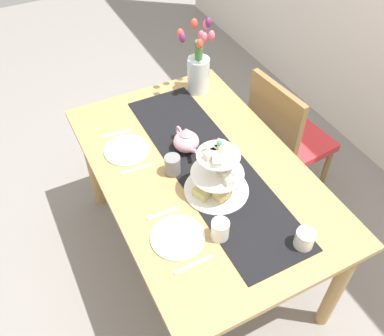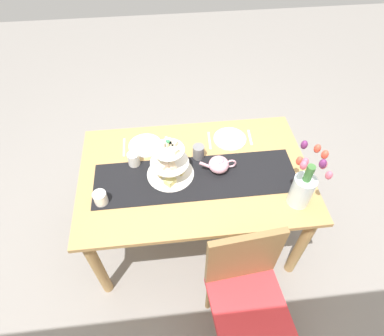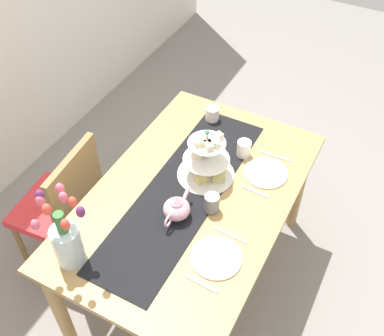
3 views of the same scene
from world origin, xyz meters
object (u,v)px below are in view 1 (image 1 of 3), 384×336
at_px(teapot, 186,141).
at_px(fork_right, 163,213).
at_px(dining_table, 200,184).
at_px(mug_white_text, 220,230).
at_px(dinner_plate_right, 178,237).
at_px(tiered_cake_stand, 217,177).
at_px(dinner_plate_left, 127,150).
at_px(knife_left, 138,169).
at_px(chair_left, 284,137).
at_px(cream_jug, 304,239).
at_px(knife_right, 194,265).
at_px(tulip_vase, 198,68).
at_px(mug_grey, 173,165).
at_px(fork_left, 117,134).

relative_size(teapot, fork_right, 1.59).
distance_m(dining_table, teapot, 0.23).
height_order(dining_table, teapot, teapot).
xyz_separation_m(dining_table, mug_white_text, (0.39, -0.11, 0.16)).
height_order(dinner_plate_right, fork_right, dinner_plate_right).
xyz_separation_m(tiered_cake_stand, dinner_plate_left, (-0.44, -0.27, -0.09)).
distance_m(tiered_cake_stand, dinner_plate_right, 0.33).
height_order(teapot, knife_left, teapot).
distance_m(dining_table, chair_left, 0.74).
distance_m(cream_jug, knife_left, 0.84).
xyz_separation_m(dinner_plate_left, knife_right, (0.74, 0.00, -0.00)).
relative_size(tulip_vase, knife_right, 2.56).
relative_size(cream_jug, dinner_plate_left, 0.37).
distance_m(knife_right, mug_white_text, 0.18).
bearing_deg(fork_right, knife_left, 180.00).
distance_m(dining_table, dinner_plate_left, 0.41).
bearing_deg(teapot, mug_grey, -48.34).
height_order(tiered_cake_stand, tulip_vase, tulip_vase).
xyz_separation_m(teapot, fork_left, (-0.27, -0.27, -0.06)).
xyz_separation_m(tiered_cake_stand, fork_left, (-0.59, -0.27, -0.09)).
xyz_separation_m(dining_table, teapot, (-0.15, 0.00, 0.17)).
height_order(cream_jug, knife_left, cream_jug).
distance_m(fork_left, mug_grey, 0.42).
height_order(tulip_vase, mug_grey, tulip_vase).
relative_size(fork_left, knife_right, 0.88).
bearing_deg(cream_jug, mug_grey, -154.07).
bearing_deg(tiered_cake_stand, knife_left, -137.38).
relative_size(dinner_plate_left, knife_right, 1.35).
height_order(teapot, knife_right, teapot).
xyz_separation_m(chair_left, fork_left, (-0.21, -0.97, 0.24)).
bearing_deg(mug_white_text, teapot, 168.19).
bearing_deg(dinner_plate_left, dining_table, 44.20).
bearing_deg(tulip_vase, cream_jug, -5.96).
bearing_deg(dinner_plate_right, dining_table, 139.01).
relative_size(chair_left, tiered_cake_stand, 2.99).
height_order(fork_left, knife_right, same).
relative_size(tulip_vase, knife_left, 2.56).
xyz_separation_m(cream_jug, fork_right, (-0.41, -0.44, -0.04)).
bearing_deg(dining_table, tiered_cake_stand, -0.50).
bearing_deg(tulip_vase, knife_right, -28.51).
xyz_separation_m(fork_right, mug_grey, (-0.21, 0.14, 0.05)).
xyz_separation_m(knife_left, knife_right, (0.60, 0.00, 0.00)).
height_order(tulip_vase, knife_left, tulip_vase).
height_order(tiered_cake_stand, dinner_plate_left, tiered_cake_stand).
bearing_deg(mug_grey, fork_left, -159.60).
bearing_deg(chair_left, knife_right, -55.32).
bearing_deg(tulip_vase, teapot, -34.33).
xyz_separation_m(cream_jug, mug_white_text, (-0.19, -0.28, 0.01)).
xyz_separation_m(dining_table, chair_left, (-0.21, 0.70, -0.13)).
bearing_deg(mug_white_text, dinner_plate_right, -114.47).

